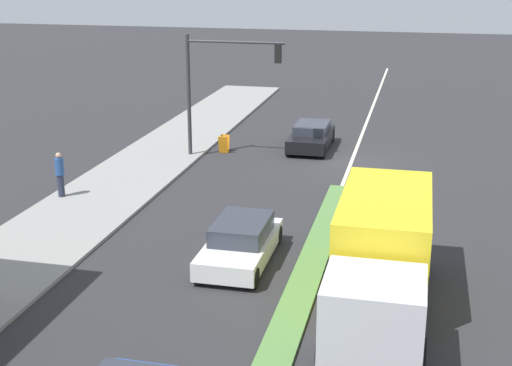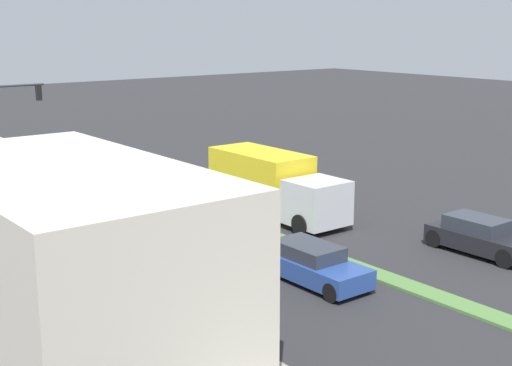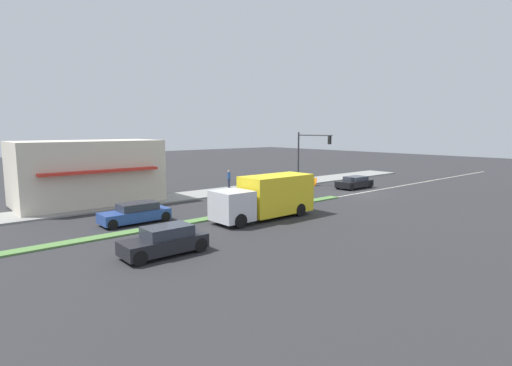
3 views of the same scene
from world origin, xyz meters
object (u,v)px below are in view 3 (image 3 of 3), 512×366
sedan_dark (165,241)px  suv_black (355,182)px  pedestrian (229,178)px  van_white (249,197)px  traffic_signal_main (308,150)px  warning_aframe_sign (314,182)px  delivery_truck (267,197)px  coupe_blue (135,213)px

sedan_dark → suv_black: 26.32m
pedestrian → van_white: pedestrian is taller
pedestrian → sedan_dark: bearing=135.1°
traffic_signal_main → warning_aframe_sign: (0.06, -1.02, -3.47)m
pedestrian → van_white: bearing=153.3°
delivery_truck → coupe_blue: size_ratio=1.72×
pedestrian → delivery_truck: (-12.67, 6.25, 0.42)m
pedestrian → van_white: (-8.27, 4.15, -0.44)m
traffic_signal_main → suv_black: bearing=-144.8°
pedestrian → warning_aframe_sign: pedestrian is taller
traffic_signal_main → suv_black: 5.82m
coupe_blue → van_white: size_ratio=1.03×
coupe_blue → van_white: bearing=-90.0°
pedestrian → warning_aframe_sign: (-4.29, -8.18, -0.63)m
van_white → suv_black: 14.08m
traffic_signal_main → van_white: bearing=109.1°
traffic_signal_main → coupe_blue: size_ratio=1.28×
traffic_signal_main → van_white: size_ratio=1.33×
warning_aframe_sign → delivery_truck: size_ratio=0.11×
traffic_signal_main → pedestrian: traffic_signal_main is taller
van_white → suv_black: bearing=-90.0°
delivery_truck → sedan_dark: 9.59m
delivery_truck → warning_aframe_sign: bearing=-59.8°
warning_aframe_sign → suv_black: bearing=-156.4°
delivery_truck → van_white: delivery_truck is taller
warning_aframe_sign → coupe_blue: bearing=100.3°
warning_aframe_sign → delivery_truck: delivery_truck is taller
traffic_signal_main → coupe_blue: 21.45m
delivery_truck → coupe_blue: (4.40, 7.43, -0.83)m
van_white → delivery_truck: bearing=154.5°
pedestrian → sedan_dark: 21.82m
delivery_truck → suv_black: (4.40, -16.17, -0.86)m
pedestrian → delivery_truck: delivery_truck is taller
van_white → suv_black: (0.00, -14.08, -0.01)m
van_white → pedestrian: bearing=-26.7°
sedan_dark → van_white: 13.35m
pedestrian → sedan_dark: size_ratio=0.43×
sedan_dark → coupe_blue: bearing=-13.4°
sedan_dark → van_white: (7.20, -11.24, -0.06)m
coupe_blue → van_white: (-0.00, -9.53, -0.02)m
coupe_blue → pedestrian: bearing=-58.9°
pedestrian → coupe_blue: bearing=121.1°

